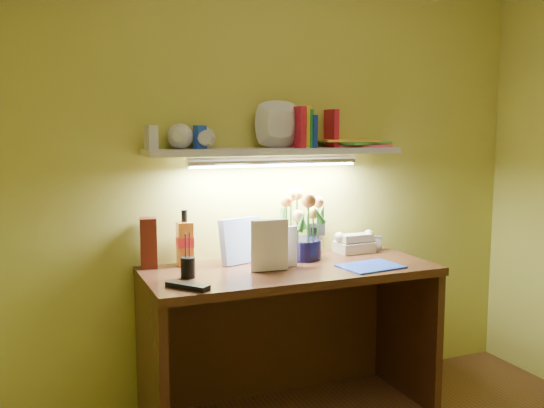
# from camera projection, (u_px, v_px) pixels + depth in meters

# --- Properties ---
(desk) EXTENTS (1.40, 0.60, 0.75)m
(desk) POSITION_uv_depth(u_px,v_px,m) (290.00, 342.00, 2.96)
(desk) COLOR #391A0F
(desk) RESTS_ON ground
(flower_bouquet) EXTENTS (0.29, 0.29, 0.35)m
(flower_bouquet) POSITION_uv_depth(u_px,v_px,m) (302.00, 224.00, 3.08)
(flower_bouquet) COLOR #0F0D33
(flower_bouquet) RESTS_ON desk
(telephone) EXTENTS (0.20, 0.15, 0.12)m
(telephone) POSITION_uv_depth(u_px,v_px,m) (354.00, 242.00, 3.25)
(telephone) COLOR beige
(telephone) RESTS_ON desk
(desk_clock) EXTENTS (0.09, 0.07, 0.08)m
(desk_clock) POSITION_uv_depth(u_px,v_px,m) (374.00, 243.00, 3.30)
(desk_clock) COLOR #AEAFB3
(desk_clock) RESTS_ON desk
(whisky_bottle) EXTENTS (0.08, 0.08, 0.27)m
(whisky_bottle) POSITION_uv_depth(u_px,v_px,m) (185.00, 238.00, 2.93)
(whisky_bottle) COLOR #AC5917
(whisky_bottle) RESTS_ON desk
(whisky_box) EXTENTS (0.09, 0.09, 0.24)m
(whisky_box) POSITION_uv_depth(u_px,v_px,m) (149.00, 243.00, 2.88)
(whisky_box) COLOR #531A0F
(whisky_box) RESTS_ON desk
(pen_cup) EXTENTS (0.09, 0.09, 0.16)m
(pen_cup) POSITION_uv_depth(u_px,v_px,m) (188.00, 260.00, 2.70)
(pen_cup) COLOR black
(pen_cup) RESTS_ON desk
(art_card) EXTENTS (0.23, 0.11, 0.22)m
(art_card) POSITION_uv_depth(u_px,v_px,m) (241.00, 241.00, 2.99)
(art_card) COLOR silver
(art_card) RESTS_ON desk
(tv_remote) EXTENTS (0.17, 0.19, 0.02)m
(tv_remote) POSITION_uv_depth(u_px,v_px,m) (188.00, 286.00, 2.53)
(tv_remote) COLOR black
(tv_remote) RESTS_ON desk
(blue_folder) EXTENTS (0.31, 0.24, 0.01)m
(blue_folder) POSITION_uv_depth(u_px,v_px,m) (371.00, 266.00, 2.91)
(blue_folder) COLOR blue
(blue_folder) RESTS_ON desk
(desk_book_a) EXTENTS (0.18, 0.05, 0.25)m
(desk_book_a) POSITION_uv_depth(u_px,v_px,m) (251.00, 246.00, 2.79)
(desk_book_a) COLOR silver
(desk_book_a) RESTS_ON desk
(desk_book_b) EXTENTS (0.14, 0.02, 0.20)m
(desk_book_b) POSITION_uv_depth(u_px,v_px,m) (270.00, 248.00, 2.87)
(desk_book_b) COLOR silver
(desk_book_b) RESTS_ON desk
(wall_shelf) EXTENTS (1.32, 0.33, 0.24)m
(wall_shelf) POSITION_uv_depth(u_px,v_px,m) (280.00, 144.00, 3.02)
(wall_shelf) COLOR silver
(wall_shelf) RESTS_ON ground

